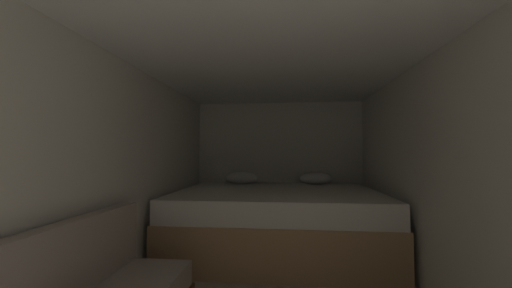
% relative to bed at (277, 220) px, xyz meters
% --- Properties ---
extents(wall_back, '(2.78, 0.05, 2.10)m').
position_rel_bed_xyz_m(wall_back, '(0.00, 1.03, 0.65)').
color(wall_back, silver).
rests_on(wall_back, ground).
extents(wall_left, '(0.05, 4.99, 2.10)m').
position_rel_bed_xyz_m(wall_left, '(-1.36, -1.49, 0.65)').
color(wall_left, silver).
rests_on(wall_left, ground).
extents(wall_right, '(0.05, 4.99, 2.10)m').
position_rel_bed_xyz_m(wall_right, '(1.36, -1.49, 0.65)').
color(wall_right, silver).
rests_on(wall_right, ground).
extents(ceiling_slab, '(2.78, 4.99, 0.05)m').
position_rel_bed_xyz_m(ceiling_slab, '(0.00, -1.49, 1.73)').
color(ceiling_slab, white).
rests_on(ceiling_slab, wall_left).
extents(bed, '(2.56, 1.93, 0.97)m').
position_rel_bed_xyz_m(bed, '(0.00, 0.00, 0.00)').
color(bed, tan).
rests_on(bed, ground).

